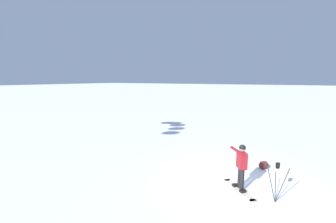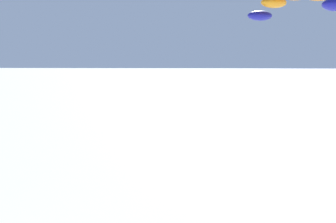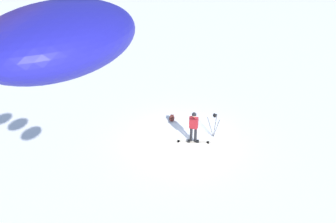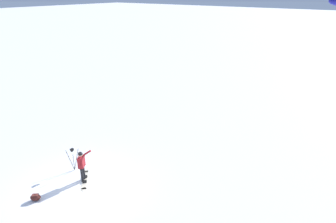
{
  "view_description": "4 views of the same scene",
  "coord_description": "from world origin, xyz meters",
  "px_view_note": "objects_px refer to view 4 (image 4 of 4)",
  "views": [
    {
      "loc": [
        -1.6,
        8.06,
        3.91
      ],
      "look_at": [
        1.94,
        1.82,
        2.82
      ],
      "focal_mm": 23.06,
      "sensor_mm": 36.0,
      "label": 1
    },
    {
      "loc": [
        5.09,
        -6.2,
        6.8
      ],
      "look_at": [
        4.68,
        3.68,
        4.97
      ],
      "focal_mm": 32.91,
      "sensor_mm": 36.0,
      "label": 2
    },
    {
      "loc": [
        9.47,
        10.66,
        9.11
      ],
      "look_at": [
        2.88,
        2.46,
        3.56
      ],
      "focal_mm": 35.35,
      "sensor_mm": 36.0,
      "label": 3
    },
    {
      "loc": [
        10.65,
        -7.05,
        9.06
      ],
      "look_at": [
        3.38,
        2.8,
        3.95
      ],
      "focal_mm": 31.58,
      "sensor_mm": 36.0,
      "label": 4
    }
  ],
  "objects_px": {
    "snowboarder": "(82,163)",
    "snowboard": "(85,179)",
    "gear_bag_large": "(35,197)",
    "camera_tripod": "(73,155)"
  },
  "relations": [
    {
      "from": "snowboarder",
      "to": "camera_tripod",
      "type": "distance_m",
      "value": 1.18
    },
    {
      "from": "snowboard",
      "to": "camera_tripod",
      "type": "bearing_deg",
      "value": 167.52
    },
    {
      "from": "snowboarder",
      "to": "gear_bag_large",
      "type": "bearing_deg",
      "value": -102.86
    },
    {
      "from": "snowboard",
      "to": "camera_tripod",
      "type": "xyz_separation_m",
      "value": [
        -1.17,
        0.26,
        0.92
      ]
    },
    {
      "from": "snowboarder",
      "to": "gear_bag_large",
      "type": "relative_size",
      "value": 3.13
    },
    {
      "from": "snowboarder",
      "to": "snowboard",
      "type": "distance_m",
      "value": 0.98
    },
    {
      "from": "snowboarder",
      "to": "snowboard",
      "type": "bearing_deg",
      "value": 53.28
    },
    {
      "from": "camera_tripod",
      "to": "snowboarder",
      "type": "bearing_deg",
      "value": -15.07
    },
    {
      "from": "gear_bag_large",
      "to": "camera_tripod",
      "type": "distance_m",
      "value": 2.81
    },
    {
      "from": "gear_bag_large",
      "to": "snowboard",
      "type": "bearing_deg",
      "value": 76.58
    }
  ]
}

